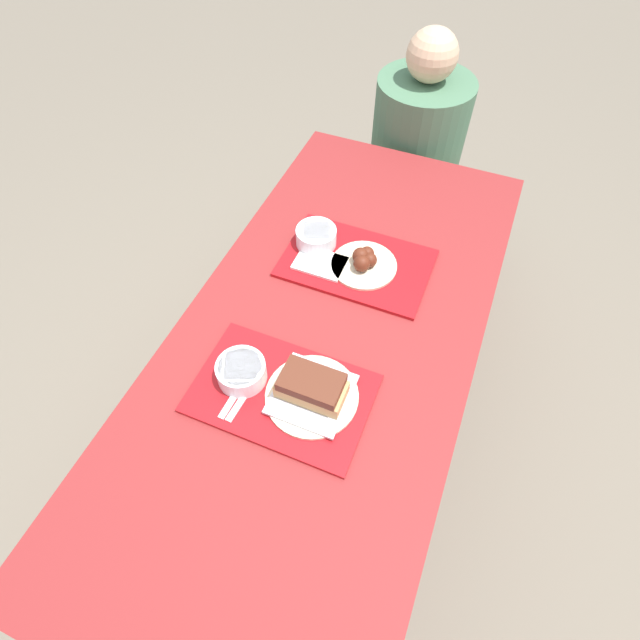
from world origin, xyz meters
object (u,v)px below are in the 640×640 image
tray_near (282,393)px  tray_far (356,263)px  brisket_sandwich_plate (312,390)px  bowl_coleslaw_far (316,236)px  wings_plate_far (364,261)px  bowl_coleslaw_near (241,371)px  person_seated_across (419,133)px

tray_near → tray_far: 0.49m
brisket_sandwich_plate → tray_far: bearing=96.3°
tray_far → brisket_sandwich_plate: (0.05, -0.47, 0.04)m
tray_far → brisket_sandwich_plate: bearing=-83.7°
tray_near → brisket_sandwich_plate: size_ratio=1.90×
bowl_coleslaw_far → wings_plate_far: wings_plate_far is taller
tray_far → bowl_coleslaw_near: 0.50m
bowl_coleslaw_near → bowl_coleslaw_far: size_ratio=1.00×
brisket_sandwich_plate → person_seated_across: 1.29m
bowl_coleslaw_near → person_seated_across: size_ratio=0.18×
tray_near → person_seated_across: (-0.00, 1.31, -0.06)m
bowl_coleslaw_near → person_seated_across: bearing=85.4°
tray_far → brisket_sandwich_plate: brisket_sandwich_plate is taller
wings_plate_far → brisket_sandwich_plate: bearing=-86.6°
bowl_coleslaw_near → wings_plate_far: 0.50m
bowl_coleslaw_far → person_seated_across: bearing=81.7°
brisket_sandwich_plate → wings_plate_far: bearing=93.4°
bowl_coleslaw_near → bowl_coleslaw_far: bearing=91.3°
tray_far → wings_plate_far: wings_plate_far is taller
tray_far → bowl_coleslaw_far: 0.15m
bowl_coleslaw_near → brisket_sandwich_plate: size_ratio=0.54×
bowl_coleslaw_near → brisket_sandwich_plate: 0.18m
tray_near → brisket_sandwich_plate: (0.07, 0.02, 0.04)m
tray_near → wings_plate_far: (0.05, 0.48, 0.03)m
tray_near → tray_far: same height
brisket_sandwich_plate → bowl_coleslaw_far: brisket_sandwich_plate is taller
tray_near → bowl_coleslaw_far: 0.53m
tray_far → wings_plate_far: 0.04m
tray_far → person_seated_across: 0.82m
brisket_sandwich_plate → person_seated_across: (-0.08, 1.29, -0.10)m
tray_near → bowl_coleslaw_far: size_ratio=3.54×
brisket_sandwich_plate → bowl_coleslaw_near: bearing=-174.7°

